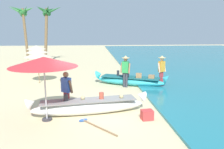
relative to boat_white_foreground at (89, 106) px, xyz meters
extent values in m
plane|color=beige|center=(0.14, 0.26, -0.31)|extent=(80.00, 80.00, 0.00)
ellipsoid|color=white|center=(0.00, 0.00, -0.04)|extent=(4.36, 1.26, 0.55)
cone|color=white|center=(-2.08, -0.28, 0.29)|extent=(0.46, 0.47, 0.49)
cone|color=white|center=(2.08, 0.28, 0.29)|extent=(0.46, 0.47, 0.49)
cube|color=gray|center=(0.00, 0.00, 0.24)|extent=(3.68, 1.19, 0.04)
sphere|color=tan|center=(1.27, 0.10, 0.32)|extent=(0.17, 0.17, 0.17)
cylinder|color=#B74C38|center=(0.49, 0.09, 0.37)|extent=(0.18, 0.18, 0.27)
sphere|color=tan|center=(-0.23, 0.06, 0.32)|extent=(0.16, 0.16, 0.16)
cylinder|color=#2D2D33|center=(-0.86, -0.05, 0.37)|extent=(0.16, 0.16, 0.27)
ellipsoid|color=#33B2BC|center=(2.36, 4.41, -0.07)|extent=(4.01, 2.41, 0.49)
cone|color=#33B2BC|center=(0.57, 5.22, 0.23)|extent=(0.60, 0.63, 0.56)
cone|color=#33B2BC|center=(4.15, 3.60, 0.23)|extent=(0.60, 0.63, 0.56)
cube|color=#1C6267|center=(2.36, 4.41, 0.18)|extent=(3.43, 2.16, 0.04)
cube|color=#9E754C|center=(3.48, 3.91, 0.28)|extent=(0.41, 0.37, 0.20)
cube|color=#9E754C|center=(2.79, 4.08, 0.32)|extent=(0.36, 0.28, 0.29)
cube|color=#424247|center=(2.09, 4.42, 0.30)|extent=(0.40, 0.39, 0.25)
cylinder|color=#2D2D33|center=(1.68, 4.81, 0.34)|extent=(0.15, 0.15, 0.34)
cylinder|color=#333842|center=(2.07, 3.97, 0.10)|extent=(0.14, 0.14, 0.83)
cylinder|color=#333842|center=(1.94, 4.03, 0.10)|extent=(0.14, 0.14, 0.83)
cube|color=green|center=(2.00, 4.00, 0.84)|extent=(0.42, 0.36, 0.64)
cylinder|color=#9E7051|center=(2.20, 3.88, 0.79)|extent=(0.17, 0.23, 0.58)
cylinder|color=#9E7051|center=(1.79, 4.09, 0.79)|extent=(0.17, 0.23, 0.58)
sphere|color=#9E7051|center=(2.00, 4.00, 1.28)|extent=(0.22, 0.22, 0.22)
cylinder|color=tan|center=(2.00, 4.00, 1.36)|extent=(0.44, 0.44, 0.02)
cone|color=tan|center=(2.00, 4.00, 1.43)|extent=(0.26, 0.26, 0.12)
cylinder|color=#B2383D|center=(-0.93, 0.44, 0.08)|extent=(0.14, 0.14, 0.79)
cylinder|color=#B2383D|center=(-0.83, 0.35, 0.08)|extent=(0.14, 0.14, 0.79)
cube|color=#3356B2|center=(-0.88, 0.40, 0.76)|extent=(0.42, 0.40, 0.57)
cylinder|color=brown|center=(-1.05, 0.56, 0.71)|extent=(0.19, 0.21, 0.52)
cylinder|color=brown|center=(-0.69, 0.27, 0.71)|extent=(0.19, 0.21, 0.52)
sphere|color=brown|center=(-0.88, 0.40, 1.17)|extent=(0.22, 0.22, 0.22)
cylinder|color=#B2383D|center=(4.21, 4.28, 0.09)|extent=(0.14, 0.14, 0.81)
cylinder|color=#B2383D|center=(4.09, 4.21, 0.09)|extent=(0.14, 0.14, 0.81)
cube|color=gold|center=(4.15, 4.25, 0.81)|extent=(0.42, 0.37, 0.61)
cylinder|color=beige|center=(4.36, 4.34, 0.76)|extent=(0.18, 0.22, 0.56)
cylinder|color=beige|center=(3.96, 4.12, 0.76)|extent=(0.18, 0.22, 0.56)
sphere|color=beige|center=(4.15, 4.25, 1.23)|extent=(0.22, 0.22, 0.22)
cylinder|color=tan|center=(4.15, 4.25, 1.31)|extent=(0.44, 0.44, 0.02)
cone|color=tan|center=(4.15, 4.25, 1.38)|extent=(0.26, 0.26, 0.12)
cylinder|color=#B7B7BC|center=(-1.50, -0.49, 0.82)|extent=(0.05, 0.05, 2.27)
cone|color=red|center=(-1.50, -0.49, 1.81)|extent=(2.34, 2.34, 0.34)
cylinder|color=#333338|center=(-1.50, -0.49, -0.28)|extent=(0.36, 0.36, 0.06)
cylinder|color=#8E6B47|center=(-3.08, 5.45, 0.64)|extent=(0.04, 0.04, 1.90)
cone|color=beige|center=(-3.08, 5.45, 1.44)|extent=(1.60, 1.60, 0.32)
cylinder|color=#8E6B47|center=(-3.75, 8.24, 0.64)|extent=(0.04, 0.04, 1.90)
cone|color=beige|center=(-3.75, 8.24, 1.44)|extent=(1.60, 1.60, 0.32)
cylinder|color=#8E6B47|center=(-4.55, 11.44, 0.64)|extent=(0.04, 0.04, 1.90)
cone|color=beige|center=(-4.55, 11.44, 1.44)|extent=(1.60, 1.60, 0.32)
cylinder|color=brown|center=(-4.26, 14.40, 2.30)|extent=(0.68, 0.28, 5.24)
cone|color=#23602D|center=(-3.55, 14.41, 4.69)|extent=(1.84, 0.38, 1.07)
cone|color=#23602D|center=(-3.90, 14.88, 4.79)|extent=(0.93, 1.87, 0.78)
cone|color=#23602D|center=(-4.45, 14.70, 4.70)|extent=(1.66, 1.37, 1.04)
cone|color=#23602D|center=(-4.35, 14.15, 4.75)|extent=(1.31, 1.22, 0.86)
cone|color=#23602D|center=(-3.93, 14.03, 4.76)|extent=(0.82, 1.50, 0.85)
cylinder|color=brown|center=(-7.05, 17.45, 2.42)|extent=(0.49, 0.28, 5.47)
cone|color=#337F3D|center=(-6.73, 17.49, 5.01)|extent=(1.58, 0.51, 0.81)
cone|color=#337F3D|center=(-6.85, 17.87, 4.96)|extent=(1.38, 1.72, 0.96)
cone|color=#337F3D|center=(-7.35, 17.82, 4.99)|extent=(1.06, 1.54, 0.87)
cone|color=#337F3D|center=(-7.69, 17.39, 4.89)|extent=(1.98, 0.57, 1.17)
cone|color=#337F3D|center=(-7.48, 17.03, 5.01)|extent=(1.51, 1.80, 0.81)
cone|color=#337F3D|center=(-6.85, 17.03, 4.88)|extent=(1.37, 1.72, 1.20)
cube|color=#C63838|center=(2.09, -0.76, -0.14)|extent=(0.45, 0.38, 0.35)
cylinder|color=#8E6B47|center=(0.34, -1.34, -0.28)|extent=(1.12, 1.36, 0.05)
ellipsoid|color=#2D60B7|center=(-0.20, -0.67, -0.28)|extent=(0.41, 0.38, 0.03)
camera|label=1|loc=(0.14, -8.30, 2.87)|focal=36.17mm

